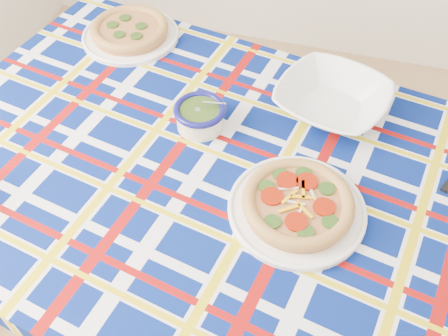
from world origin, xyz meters
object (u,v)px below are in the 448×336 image
(dining_table, at_px, (234,198))
(pesto_bowl, at_px, (200,115))
(main_focaccia_plate, at_px, (298,203))
(serving_bowl, at_px, (332,100))

(dining_table, height_order, pesto_bowl, pesto_bowl)
(main_focaccia_plate, distance_m, serving_bowl, 0.39)
(serving_bowl, bearing_deg, dining_table, -121.43)
(dining_table, relative_size, pesto_bowl, 13.19)
(main_focaccia_plate, distance_m, pesto_bowl, 0.39)
(dining_table, distance_m, serving_bowl, 0.41)
(dining_table, xyz_separation_m, serving_bowl, (0.20, 0.33, 0.12))
(dining_table, xyz_separation_m, pesto_bowl, (-0.14, 0.16, 0.13))
(main_focaccia_plate, bearing_deg, serving_bowl, 86.10)
(main_focaccia_plate, relative_size, serving_bowl, 1.12)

